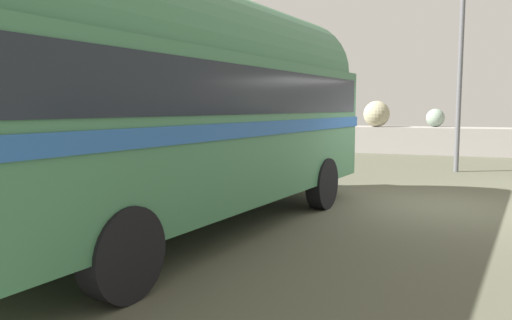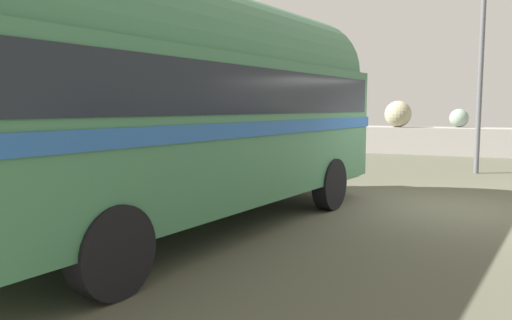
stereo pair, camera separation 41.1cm
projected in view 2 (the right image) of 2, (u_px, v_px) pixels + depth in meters
The scene contains 5 objects.
ground at pixel (453, 210), 9.41m from camera, with size 32.00×26.00×0.02m.
breakwater at pixel (480, 138), 19.87m from camera, with size 31.36×2.08×2.46m.
vintage_coach at pixel (193, 99), 7.59m from camera, with size 3.63×8.84×3.70m.
second_coach at pixel (54, 101), 10.43m from camera, with size 3.69×8.85×3.70m.
lamp_post at pixel (481, 32), 14.05m from camera, with size 0.69×0.96×7.22m.
Camera 2 is at (0.46, -9.96, 1.93)m, focal length 35.24 mm.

